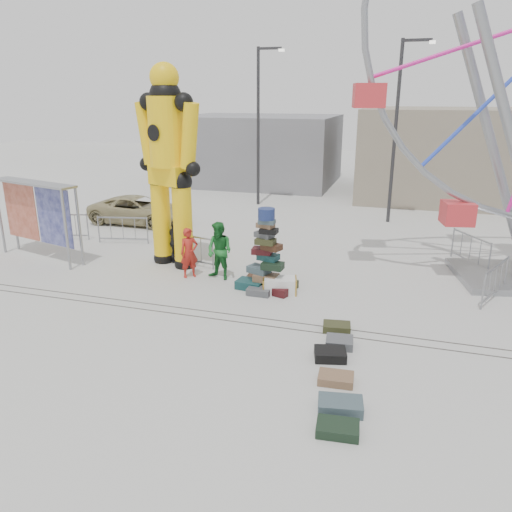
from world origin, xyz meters
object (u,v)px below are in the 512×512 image
(lamp_post_right, at_px, (398,124))
(barricade_wheel_back, at_px, (470,250))
(steamer_trunk, at_px, (280,285))
(barricade_dummy_c, at_px, (190,250))
(pedestrian_red, at_px, (189,253))
(pedestrian_green, at_px, (220,251))
(lamp_post_left, at_px, (260,120))
(pedestrian_black, at_px, (176,242))
(barricade_wheel_front, at_px, (495,282))
(banner_scaffold, at_px, (35,202))
(parked_suv, at_px, (138,210))
(suitcase_tower, at_px, (266,267))
(crash_test_dummy, at_px, (169,160))
(barricade_dummy_b, at_px, (123,230))
(barricade_dummy_a, at_px, (64,226))

(lamp_post_right, height_order, barricade_wheel_back, lamp_post_right)
(steamer_trunk, bearing_deg, barricade_dummy_c, 142.26)
(pedestrian_red, distance_m, pedestrian_green, 1.02)
(lamp_post_left, bearing_deg, pedestrian_black, -89.74)
(lamp_post_left, distance_m, pedestrian_green, 12.18)
(barricade_wheel_back, xyz_separation_m, pedestrian_green, (-7.88, -3.81, 0.39))
(barricade_dummy_c, height_order, barricade_wheel_front, same)
(barricade_wheel_back, xyz_separation_m, pedestrian_black, (-9.89, -2.85, 0.25))
(lamp_post_left, xyz_separation_m, banner_scaffold, (-4.90, -11.40, -2.36))
(parked_suv, bearing_deg, lamp_post_left, -35.69)
(lamp_post_left, bearing_deg, suitcase_tower, -72.54)
(crash_test_dummy, relative_size, barricade_dummy_c, 3.46)
(barricade_dummy_c, bearing_deg, lamp_post_left, 107.64)
(crash_test_dummy, relative_size, parked_suv, 1.53)
(suitcase_tower, height_order, pedestrian_black, suitcase_tower)
(crash_test_dummy, distance_m, barricade_wheel_back, 10.83)
(barricade_dummy_c, bearing_deg, pedestrian_green, -19.35)
(lamp_post_right, bearing_deg, barricade_wheel_front, -69.24)
(barricade_dummy_c, distance_m, pedestrian_black, 0.56)
(lamp_post_left, relative_size, steamer_trunk, 7.94)
(lamp_post_right, bearing_deg, steamer_trunk, -105.44)
(lamp_post_left, distance_m, pedestrian_black, 11.14)
(crash_test_dummy, distance_m, barricade_dummy_b, 4.75)
(barricade_dummy_a, bearing_deg, barricade_wheel_front, -20.50)
(parked_suv, bearing_deg, barricade_wheel_front, -108.65)
(suitcase_tower, bearing_deg, barricade_dummy_c, 165.60)
(barricade_wheel_back, bearing_deg, banner_scaffold, -106.98)
(lamp_post_left, xyz_separation_m, barricade_dummy_b, (-3.13, -8.77, -3.93))
(barricade_dummy_b, height_order, barricade_wheel_front, same)
(suitcase_tower, bearing_deg, lamp_post_right, 81.65)
(pedestrian_black, bearing_deg, barricade_wheel_back, -136.21)
(crash_test_dummy, xyz_separation_m, barricade_dummy_a, (-5.73, 1.59, -3.10))
(crash_test_dummy, relative_size, banner_scaffold, 1.76)
(pedestrian_black, bearing_deg, barricade_dummy_b, -1.08)
(crash_test_dummy, bearing_deg, pedestrian_green, -4.49)
(barricade_wheel_front, height_order, barricade_wheel_back, same)
(barricade_dummy_a, bearing_deg, steamer_trunk, -31.43)
(barricade_wheel_front, bearing_deg, lamp_post_left, 68.82)
(lamp_post_right, bearing_deg, lamp_post_left, 164.05)
(barricade_dummy_c, distance_m, barricade_wheel_front, 9.78)
(banner_scaffold, height_order, barricade_wheel_front, banner_scaffold)
(crash_test_dummy, distance_m, parked_suv, 7.10)
(banner_scaffold, distance_m, steamer_trunk, 9.33)
(crash_test_dummy, height_order, steamer_trunk, crash_test_dummy)
(lamp_post_right, bearing_deg, barricade_dummy_b, -146.25)
(steamer_trunk, xyz_separation_m, barricade_wheel_front, (6.11, 1.32, 0.31))
(barricade_wheel_back, bearing_deg, barricade_wheel_front, -24.00)
(crash_test_dummy, distance_m, pedestrian_red, 3.18)
(pedestrian_black, bearing_deg, steamer_trunk, -172.91)
(suitcase_tower, height_order, pedestrian_green, suitcase_tower)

